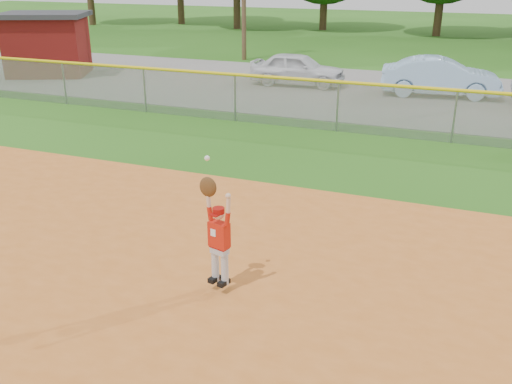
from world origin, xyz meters
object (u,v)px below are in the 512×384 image
at_px(car_white_a, 298,69).
at_px(car_blue, 440,77).
at_px(utility_shed, 47,44).
at_px(ballplayer, 218,233).

relative_size(car_white_a, car_blue, 0.90).
height_order(car_white_a, car_blue, car_blue).
bearing_deg(utility_shed, ballplayer, -43.20).
bearing_deg(car_white_a, utility_shed, 96.54).
relative_size(car_white_a, utility_shed, 0.87).
xyz_separation_m(car_blue, utility_shed, (-16.90, -1.77, 0.66)).
xyz_separation_m(car_white_a, utility_shed, (-11.22, -1.81, 0.71)).
relative_size(car_blue, ballplayer, 2.18).
distance_m(car_white_a, utility_shed, 11.39).
bearing_deg(utility_shed, car_blue, 5.97).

